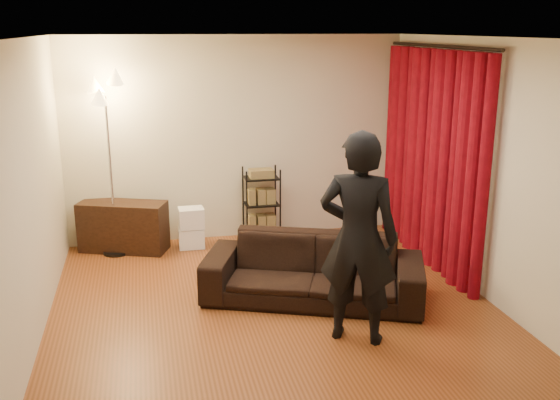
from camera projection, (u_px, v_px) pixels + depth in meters
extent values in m
plane|color=brown|center=(277.00, 313.00, 6.31)|extent=(5.00, 5.00, 0.00)
plane|color=white|center=(276.00, 38.00, 5.58)|extent=(5.00, 5.00, 0.00)
plane|color=beige|center=(237.00, 139.00, 8.30)|extent=(5.00, 0.00, 5.00)
plane|color=beige|center=(368.00, 287.00, 3.60)|extent=(5.00, 0.00, 5.00)
plane|color=beige|center=(27.00, 197.00, 5.48)|extent=(0.00, 5.00, 5.00)
plane|color=beige|center=(490.00, 172.00, 6.42)|extent=(0.00, 5.00, 5.00)
cylinder|color=black|center=(439.00, 46.00, 7.12)|extent=(0.04, 2.65, 0.04)
imported|color=black|center=(313.00, 270.00, 6.55)|extent=(2.44, 1.66, 0.66)
imported|color=black|center=(358.00, 238.00, 5.55)|extent=(0.85, 0.75, 1.95)
cube|color=black|center=(123.00, 226.00, 8.00)|extent=(1.17, 0.77, 0.64)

